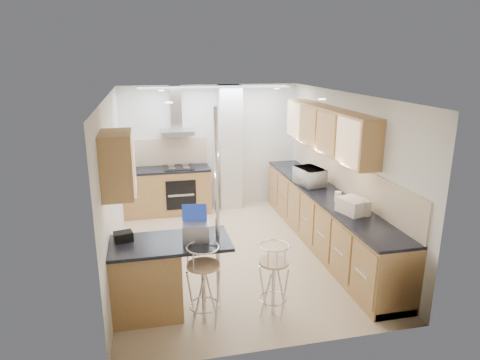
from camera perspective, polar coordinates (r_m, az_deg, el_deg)
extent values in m
plane|color=tan|center=(6.97, -0.57, -9.64)|extent=(4.80, 4.80, 0.00)
cube|color=silver|center=(8.82, -3.86, 4.45)|extent=(3.60, 0.04, 2.50)
cube|color=silver|center=(4.34, 6.08, -8.17)|extent=(3.60, 0.04, 2.50)
cube|color=silver|center=(6.41, -16.54, -0.67)|extent=(0.04, 4.80, 2.50)
cube|color=silver|center=(7.10, 13.75, 1.15)|extent=(0.04, 4.80, 2.50)
cube|color=white|center=(6.30, -0.64, 11.31)|extent=(3.60, 4.80, 0.02)
cube|color=#9D6A3E|center=(7.26, 11.48, 6.70)|extent=(0.34, 3.00, 0.72)
cube|color=#9D6A3E|center=(4.94, -16.06, 2.02)|extent=(0.34, 0.62, 0.72)
cube|color=#F3E3CD|center=(7.12, 13.60, 0.60)|extent=(0.03, 4.40, 0.56)
cube|color=#F3E3CD|center=(8.73, -10.02, 3.65)|extent=(1.70, 0.03, 0.56)
cube|color=silver|center=(8.69, -1.37, 4.30)|extent=(0.45, 0.40, 2.50)
cube|color=#ACAEB1|center=(8.43, -8.38, 6.33)|extent=(0.62, 0.48, 0.08)
cube|color=#ACAEB1|center=(8.51, -8.58, 9.41)|extent=(0.22, 0.20, 0.88)
cylinder|color=silver|center=(5.07, -3.06, -4.42)|extent=(0.05, 0.05, 2.50)
cube|color=black|center=(8.36, -7.86, -2.00)|extent=(0.58, 0.02, 0.58)
cube|color=black|center=(8.52, -8.16, 1.67)|extent=(0.58, 0.50, 0.02)
cube|color=tan|center=(8.06, -3.36, 12.23)|extent=(2.80, 0.35, 0.02)
cube|color=#9D6A3E|center=(7.23, 11.17, -5.19)|extent=(0.60, 4.40, 0.88)
cube|color=black|center=(7.08, 11.37, -1.71)|extent=(0.63, 4.40, 0.04)
cube|color=#9D6A3E|center=(8.64, -9.69, -1.54)|extent=(1.70, 0.60, 0.88)
cube|color=black|center=(8.52, -9.83, 1.41)|extent=(1.70, 0.63, 0.04)
cube|color=#9D6A3E|center=(5.35, -9.38, -12.91)|extent=(1.35, 0.62, 0.90)
cube|color=black|center=(5.14, -9.62, -8.32)|extent=(1.47, 0.72, 0.04)
imported|color=white|center=(7.35, 9.32, 0.45)|extent=(0.47, 0.61, 0.30)
cube|color=#929499|center=(5.09, -5.88, -6.89)|extent=(0.34, 0.27, 0.21)
cube|color=black|center=(5.24, -15.29, -7.28)|extent=(0.24, 0.20, 0.11)
cylinder|color=#F0E0D0|center=(7.56, 9.32, 0.32)|extent=(0.15, 0.15, 0.16)
cylinder|color=#F0E0D0|center=(8.01, 8.03, 1.19)|extent=(0.13, 0.13, 0.13)
cylinder|color=beige|center=(6.13, 16.41, -3.61)|extent=(0.15, 0.15, 0.21)
cylinder|color=white|center=(6.63, 12.92, -2.16)|extent=(0.11, 0.11, 0.15)
cube|color=#F0E0D0|center=(6.19, 14.82, -3.35)|extent=(0.41, 0.47, 0.21)
cylinder|color=#ACAEB1|center=(8.49, -14.54, 1.92)|extent=(0.16, 0.16, 0.20)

